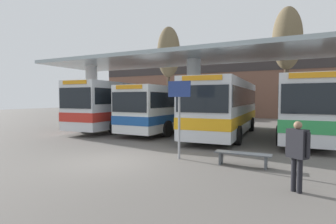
# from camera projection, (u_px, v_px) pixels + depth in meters

# --- Properties ---
(ground_plane) EXTENTS (100.00, 100.00, 0.00)m
(ground_plane) POSITION_uv_depth(u_px,v_px,m) (112.00, 161.00, 9.63)
(ground_plane) COLOR #605B56
(townhouse_backdrop) EXTENTS (40.00, 0.58, 7.35)m
(townhouse_backdrop) POSITION_uv_depth(u_px,v_px,m) (242.00, 82.00, 31.83)
(townhouse_backdrop) COLOR brown
(townhouse_backdrop) RESTS_ON ground_plane
(station_canopy) EXTENTS (22.30, 6.26, 5.10)m
(station_canopy) POSITION_uv_depth(u_px,v_px,m) (194.00, 68.00, 16.99)
(station_canopy) COLOR silver
(station_canopy) RESTS_ON ground_plane
(transit_bus_left_bay) EXTENTS (3.16, 11.38, 3.40)m
(transit_bus_left_bay) POSITION_uv_depth(u_px,v_px,m) (127.00, 104.00, 20.50)
(transit_bus_left_bay) COLOR silver
(transit_bus_left_bay) RESTS_ON ground_plane
(transit_bus_center_bay) EXTENTS (2.95, 11.19, 3.07)m
(transit_bus_center_bay) POSITION_uv_depth(u_px,v_px,m) (174.00, 107.00, 19.12)
(transit_bus_center_bay) COLOR white
(transit_bus_center_bay) RESTS_ON ground_plane
(transit_bus_right_bay) EXTENTS (3.17, 10.63, 3.35)m
(transit_bus_right_bay) POSITION_uv_depth(u_px,v_px,m) (225.00, 106.00, 16.33)
(transit_bus_right_bay) COLOR silver
(transit_bus_right_bay) RESTS_ON ground_plane
(transit_bus_far_right_bay) EXTENTS (2.84, 11.23, 3.36)m
(transit_bus_far_right_bay) POSITION_uv_depth(u_px,v_px,m) (304.00, 106.00, 15.33)
(transit_bus_far_right_bay) COLOR silver
(transit_bus_far_right_bay) RESTS_ON ground_plane
(waiting_bench_near_pillar) EXTENTS (1.87, 0.44, 0.46)m
(waiting_bench_near_pillar) POSITION_uv_depth(u_px,v_px,m) (243.00, 156.00, 8.88)
(waiting_bench_near_pillar) COLOR #4C5156
(waiting_bench_near_pillar) RESTS_ON ground_plane
(info_sign_platform) EXTENTS (0.90, 0.09, 2.96)m
(info_sign_platform) POSITION_uv_depth(u_px,v_px,m) (179.00, 104.00, 9.91)
(info_sign_platform) COLOR gray
(info_sign_platform) RESTS_ON ground_plane
(pedestrian_waiting) EXTENTS (0.58, 0.47, 1.75)m
(pedestrian_waiting) POSITION_uv_depth(u_px,v_px,m) (297.00, 149.00, 6.37)
(pedestrian_waiting) COLOR black
(pedestrian_waiting) RESTS_ON ground_plane
(poplar_tree_behind_left) EXTENTS (2.36, 2.36, 9.91)m
(poplar_tree_behind_left) POSITION_uv_depth(u_px,v_px,m) (287.00, 40.00, 21.71)
(poplar_tree_behind_left) COLOR #473A2B
(poplar_tree_behind_left) RESTS_ON ground_plane
(poplar_tree_behind_right) EXTENTS (2.26, 2.26, 9.39)m
(poplar_tree_behind_right) POSITION_uv_depth(u_px,v_px,m) (169.00, 53.00, 25.85)
(poplar_tree_behind_right) COLOR #473A2B
(poplar_tree_behind_right) RESTS_ON ground_plane
(parked_car_street) EXTENTS (4.67, 2.16, 2.09)m
(parked_car_street) POSITION_uv_depth(u_px,v_px,m) (214.00, 110.00, 29.48)
(parked_car_street) COLOR silver
(parked_car_street) RESTS_ON ground_plane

